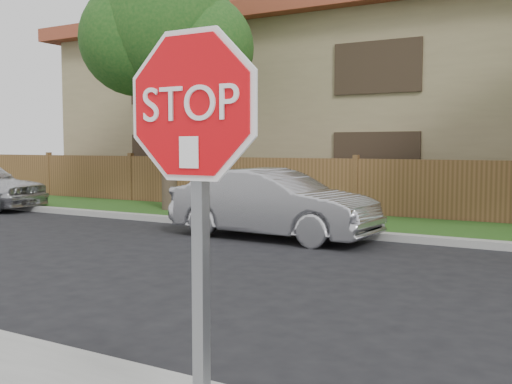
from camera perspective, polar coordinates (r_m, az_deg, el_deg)
The scene contains 5 objects.
far_curb at distance 12.23m, azimuth 21.61°, elevation -4.71°, with size 70.00×0.30×0.15m, color gray.
grass_strip at distance 13.85m, azimuth 22.66°, elevation -3.76°, with size 70.00×3.00×0.12m, color #1E4714.
tree_left at distance 17.48m, azimuth -8.65°, elevation 15.18°, with size 4.80×3.90×7.78m.
stop_sign at distance 2.88m, azimuth -5.87°, elevation 1.79°, with size 1.01×0.13×2.55m.
sedan_left at distance 12.59m, azimuth 1.63°, elevation -1.12°, with size 1.55×4.45×1.47m, color #9E9EA3.
Camera 1 is at (1.81, -3.80, 1.96)m, focal length 42.00 mm.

